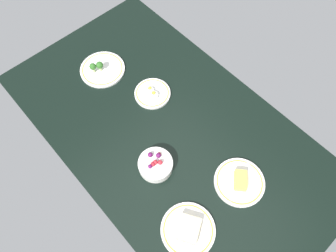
# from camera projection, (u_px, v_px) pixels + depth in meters

# --- Properties ---
(dining_table) EXTENTS (1.55, 0.87, 0.04)m
(dining_table) POSITION_uv_depth(u_px,v_px,m) (168.00, 130.00, 1.40)
(dining_table) COLOR black
(dining_table) RESTS_ON ground
(plate_eggs) EXTENTS (0.17, 0.17, 0.05)m
(plate_eggs) POSITION_uv_depth(u_px,v_px,m) (152.00, 93.00, 1.46)
(plate_eggs) COLOR white
(plate_eggs) RESTS_ON dining_table
(bowl_berries) EXTENTS (0.15, 0.15, 0.07)m
(bowl_berries) POSITION_uv_depth(u_px,v_px,m) (156.00, 164.00, 1.27)
(bowl_berries) COLOR white
(bowl_berries) RESTS_ON dining_table
(plate_cheese) EXTENTS (0.21, 0.21, 0.05)m
(plate_cheese) POSITION_uv_depth(u_px,v_px,m) (239.00, 182.00, 1.25)
(plate_cheese) COLOR white
(plate_cheese) RESTS_ON dining_table
(plate_broccoli) EXTENTS (0.22, 0.22, 0.07)m
(plate_broccoli) POSITION_uv_depth(u_px,v_px,m) (102.00, 69.00, 1.52)
(plate_broccoli) COLOR white
(plate_broccoli) RESTS_ON dining_table
(plate_sandwich) EXTENTS (0.21, 0.21, 0.04)m
(plate_sandwich) POSITION_uv_depth(u_px,v_px,m) (188.00, 230.00, 1.17)
(plate_sandwich) COLOR white
(plate_sandwich) RESTS_ON dining_table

